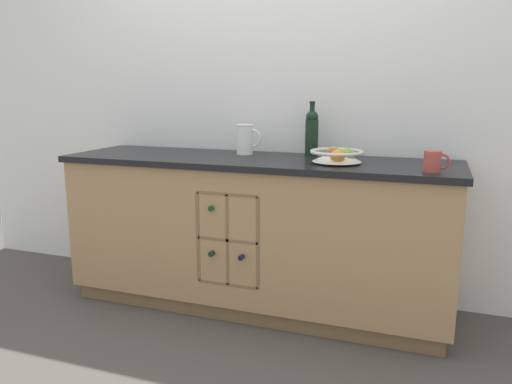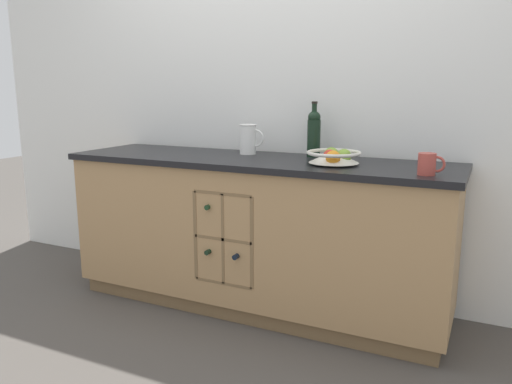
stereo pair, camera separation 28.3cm
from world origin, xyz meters
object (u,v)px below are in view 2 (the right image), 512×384
ceramic_mug (428,164)px  standing_wine_bottle (314,132)px  fruit_bowl (334,156)px  white_pitcher (248,138)px

ceramic_mug → standing_wine_bottle: bearing=151.0°
standing_wine_bottle → ceramic_mug: bearing=-29.0°
fruit_bowl → ceramic_mug: (0.47, -0.13, 0.01)m
ceramic_mug → white_pitcher: bearing=163.5°
standing_wine_bottle → white_pitcher: bearing=-171.4°
ceramic_mug → standing_wine_bottle: 0.77m
white_pitcher → ceramic_mug: bearing=-16.5°
fruit_bowl → ceramic_mug: 0.49m
white_pitcher → ceramic_mug: (1.06, -0.31, -0.04)m
fruit_bowl → standing_wine_bottle: standing_wine_bottle is taller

